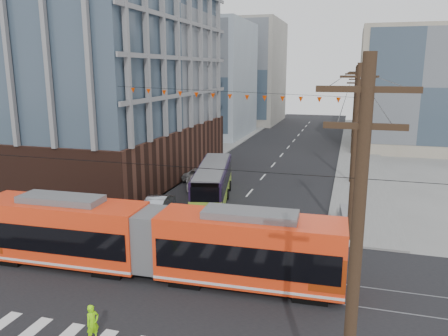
# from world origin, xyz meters

# --- Properties ---
(ground) EXTENTS (160.00, 160.00, 0.00)m
(ground) POSITION_xyz_m (0.00, 0.00, 0.00)
(ground) COLOR slate
(office_building) EXTENTS (30.00, 25.00, 28.60)m
(office_building) POSITION_xyz_m (-22.00, 23.00, 14.30)
(office_building) COLOR #381E16
(office_building) RESTS_ON ground
(bg_bldg_nw_near) EXTENTS (18.00, 16.00, 18.00)m
(bg_bldg_nw_near) POSITION_xyz_m (-17.00, 52.00, 9.00)
(bg_bldg_nw_near) COLOR #8C99A5
(bg_bldg_nw_near) RESTS_ON ground
(bg_bldg_ne_near) EXTENTS (14.00, 14.00, 16.00)m
(bg_bldg_ne_near) POSITION_xyz_m (16.00, 48.00, 8.00)
(bg_bldg_ne_near) COLOR gray
(bg_bldg_ne_near) RESTS_ON ground
(bg_bldg_nw_far) EXTENTS (16.00, 18.00, 20.00)m
(bg_bldg_nw_far) POSITION_xyz_m (-14.00, 72.00, 10.00)
(bg_bldg_nw_far) COLOR gray
(bg_bldg_nw_far) RESTS_ON ground
(bg_bldg_ne_far) EXTENTS (16.00, 16.00, 14.00)m
(bg_bldg_ne_far) POSITION_xyz_m (18.00, 68.00, 7.00)
(bg_bldg_ne_far) COLOR #8C99A5
(bg_bldg_ne_far) RESTS_ON ground
(utility_pole_near) EXTENTS (0.30, 0.30, 11.00)m
(utility_pole_near) POSITION_xyz_m (8.50, -6.00, 5.50)
(utility_pole_near) COLOR black
(utility_pole_near) RESTS_ON ground
(utility_pole_far) EXTENTS (0.30, 0.30, 11.00)m
(utility_pole_far) POSITION_xyz_m (8.50, 56.00, 5.50)
(utility_pole_far) COLOR black
(utility_pole_far) RESTS_ON ground
(streetcar) EXTENTS (19.73, 3.46, 3.79)m
(streetcar) POSITION_xyz_m (-1.43, 3.40, 1.89)
(streetcar) COLOR #F03813
(streetcar) RESTS_ON ground
(city_bus) EXTENTS (4.53, 11.13, 3.08)m
(city_bus) POSITION_xyz_m (-2.38, 16.89, 1.54)
(city_bus) COLOR black
(city_bus) RESTS_ON ground
(parked_car_silver) EXTENTS (2.07, 4.47, 1.42)m
(parked_car_silver) POSITION_xyz_m (-5.33, 12.79, 0.71)
(parked_car_silver) COLOR #9EA4AD
(parked_car_silver) RESTS_ON ground
(parked_car_white) EXTENTS (3.20, 4.67, 1.26)m
(parked_car_white) POSITION_xyz_m (-5.02, 20.13, 0.63)
(parked_car_white) COLOR silver
(parked_car_white) RESTS_ON ground
(parked_car_grey) EXTENTS (2.78, 4.62, 1.20)m
(parked_car_grey) POSITION_xyz_m (-5.64, 23.13, 0.60)
(parked_car_grey) COLOR gray
(parked_car_grey) RESTS_ON ground
(pedestrian) EXTENTS (0.56, 0.66, 1.54)m
(pedestrian) POSITION_xyz_m (-1.17, -2.62, 0.77)
(pedestrian) COLOR #90FF09
(pedestrian) RESTS_ON ground
(jersey_barrier) EXTENTS (1.38, 4.44, 0.87)m
(jersey_barrier) POSITION_xyz_m (8.30, 14.07, 0.44)
(jersey_barrier) COLOR slate
(jersey_barrier) RESTS_ON ground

